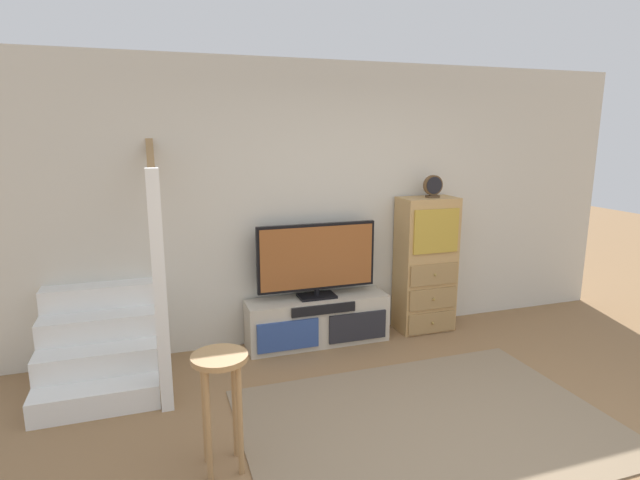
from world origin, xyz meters
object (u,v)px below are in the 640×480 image
television (317,259)px  bar_stool_near (221,385)px  side_cabinet (426,265)px  desk_clock (433,186)px  media_console (318,321)px

television → bar_stool_near: bearing=-125.0°
television → side_cabinet: (1.18, -0.01, -0.16)m
desk_clock → bar_stool_near: size_ratio=0.30×
bar_stool_near → media_console: bearing=54.6°
media_console → side_cabinet: bearing=0.5°
media_console → television: (-0.00, 0.02, 0.62)m
bar_stool_near → television: bearing=55.0°
side_cabinet → desk_clock: desk_clock is taller
media_console → desk_clock: (1.21, -0.00, 1.28)m
media_console → desk_clock: size_ratio=6.22×
media_console → television: bearing=90.0°
media_console → television: 0.62m
desk_clock → media_console: bearing=179.8°
desk_clock → bar_stool_near: 3.01m
side_cabinet → bar_stool_near: size_ratio=1.86×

